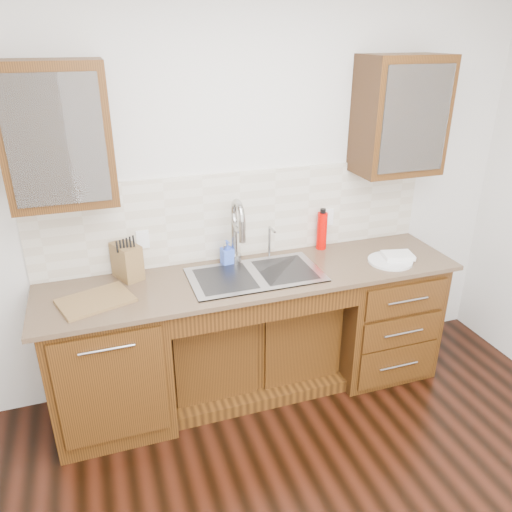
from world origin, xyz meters
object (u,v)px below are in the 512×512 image
object	(u,v)px
soap_bottle	(227,253)
cutting_board	(96,301)
plate	(390,261)
water_bottle	(322,231)
knife_block	(127,261)

from	to	relation	value
soap_bottle	cutting_board	distance (m)	0.89
plate	cutting_board	world-z (taller)	cutting_board
plate	cutting_board	bearing A→B (deg)	177.93
water_bottle	knife_block	bearing A→B (deg)	-178.61
knife_block	plate	bearing A→B (deg)	-35.40
plate	knife_block	size ratio (longest dim) A/B	1.33
knife_block	cutting_board	xyz separation A→B (m)	(-0.21, -0.26, -0.10)
soap_bottle	water_bottle	xyz separation A→B (m)	(0.71, 0.04, 0.05)
cutting_board	plate	bearing A→B (deg)	-2.07
soap_bottle	water_bottle	size ratio (longest dim) A/B	0.63
plate	soap_bottle	bearing A→B (deg)	162.99
water_bottle	cutting_board	xyz separation A→B (m)	(-1.56, -0.29, -0.12)
knife_block	cutting_board	size ratio (longest dim) A/B	0.56
knife_block	cutting_board	distance (m)	0.35
water_bottle	cutting_board	distance (m)	1.59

